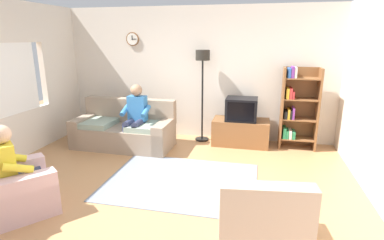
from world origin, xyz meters
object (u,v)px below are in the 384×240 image
at_px(tv_stand, 241,132).
at_px(floor_lamp, 203,71).
at_px(tv, 241,109).
at_px(person_on_couch, 135,114).
at_px(person_in_left_armchair, 15,165).
at_px(armchair_near_bookshelf, 260,227).
at_px(armchair_near_window, 10,191).
at_px(bookshelf, 296,108).
at_px(couch, 124,131).

relative_size(tv_stand, floor_lamp, 0.59).
relative_size(tv, person_on_couch, 0.48).
distance_m(tv, person_in_left_armchair, 3.91).
distance_m(tv, person_on_couch, 2.04).
distance_m(tv_stand, armchair_near_bookshelf, 3.20).
xyz_separation_m(armchair_near_window, armchair_near_bookshelf, (2.94, -0.06, 0.00)).
relative_size(bookshelf, armchair_near_bookshelf, 1.61).
xyz_separation_m(tv, armchair_near_window, (-2.54, -3.09, -0.44)).
relative_size(tv, bookshelf, 0.38).
bearing_deg(armchair_near_bookshelf, person_in_left_armchair, 177.45).
height_order(armchair_near_window, armchair_near_bookshelf, same).
xyz_separation_m(tv_stand, bookshelf, (1.03, 0.07, 0.54)).
height_order(tv, floor_lamp, floor_lamp).
height_order(armchair_near_bookshelf, person_on_couch, person_on_couch).
relative_size(floor_lamp, armchair_near_bookshelf, 1.90).
bearing_deg(tv_stand, person_in_left_armchair, -129.16).
bearing_deg(armchair_near_window, tv_stand, 50.84).
bearing_deg(person_in_left_armchair, couch, 83.93).
distance_m(tv, floor_lamp, 1.08).
distance_m(couch, tv_stand, 2.30).
bearing_deg(tv, person_in_left_armchair, -129.39).
height_order(tv, armchair_near_window, tv).
xyz_separation_m(tv, bookshelf, (1.03, 0.10, 0.06)).
relative_size(couch, tv, 3.19).
height_order(couch, tv, tv).
bearing_deg(tv, floor_lamp, 171.25).
height_order(bookshelf, person_on_couch, bookshelf).
relative_size(bookshelf, person_on_couch, 1.27).
height_order(tv, person_on_couch, person_on_couch).
distance_m(couch, armchair_near_window, 2.54).
bearing_deg(person_on_couch, tv_stand, 20.12).
relative_size(tv, armchair_near_window, 0.51).
bearing_deg(person_on_couch, couch, 159.63).
distance_m(tv, armchair_near_window, 4.03).
xyz_separation_m(bookshelf, person_on_couch, (-2.95, -0.78, -0.09)).
height_order(tv_stand, armchair_near_window, armchair_near_window).
bearing_deg(tv_stand, floor_lamp, 172.97).
height_order(person_on_couch, person_in_left_armchair, person_on_couch).
bearing_deg(person_in_left_armchair, person_on_couch, 76.61).
bearing_deg(floor_lamp, person_on_couch, -144.39).
bearing_deg(bookshelf, person_on_couch, -165.22).
bearing_deg(person_in_left_armchair, floor_lamp, 61.90).
xyz_separation_m(bookshelf, floor_lamp, (-1.83, 0.03, 0.66)).
distance_m(tv_stand, bookshelf, 1.16).
relative_size(couch, tv_stand, 1.74).
bearing_deg(couch, bookshelf, 11.63).
xyz_separation_m(armchair_near_window, person_in_left_armchair, (0.06, 0.07, 0.32)).
bearing_deg(floor_lamp, bookshelf, -0.80).
relative_size(floor_lamp, armchair_near_window, 1.56).
bearing_deg(bookshelf, person_in_left_armchair, -138.35).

